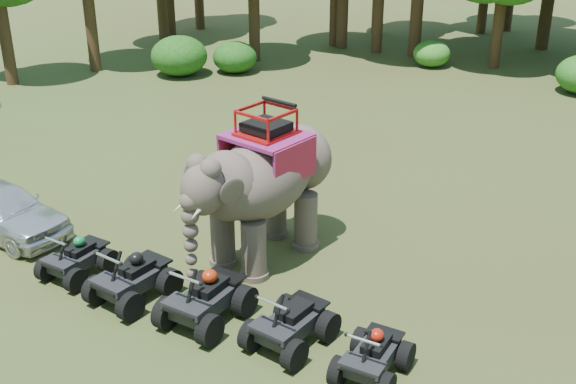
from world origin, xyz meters
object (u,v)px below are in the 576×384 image
at_px(atv_3, 290,317).
at_px(atv_4, 373,350).
at_px(atv_1, 132,273).
at_px(atv_2, 205,292).
at_px(atv_0, 76,253).
at_px(elephant, 264,184).
at_px(parked_car, 1,209).

height_order(atv_3, atv_4, atv_3).
xyz_separation_m(atv_1, atv_2, (1.83, 0.05, 0.03)).
xyz_separation_m(atv_3, atv_4, (1.77, -0.15, -0.07)).
bearing_deg(atv_1, atv_4, 7.96).
bearing_deg(atv_0, atv_2, 1.44).
xyz_separation_m(atv_2, atv_4, (3.65, -0.05, -0.12)).
distance_m(atv_0, atv_2, 3.58).
bearing_deg(atv_4, elephant, 143.65).
relative_size(atv_0, atv_1, 0.88).
distance_m(atv_0, atv_3, 5.47).
height_order(parked_car, atv_0, parked_car).
relative_size(atv_0, atv_2, 0.84).
distance_m(parked_car, atv_0, 3.19).
relative_size(elephant, parked_car, 1.12).
relative_size(atv_2, atv_4, 1.20).
bearing_deg(elephant, atv_1, -105.03).
distance_m(parked_car, atv_3, 8.60).
relative_size(atv_0, atv_4, 1.00).
height_order(atv_0, atv_1, atv_1).
distance_m(atv_2, atv_3, 1.89).
bearing_deg(parked_car, atv_2, -91.55).
bearing_deg(atv_2, parked_car, 176.62).
xyz_separation_m(elephant, atv_1, (-1.55, -3.00, -1.20)).
bearing_deg(atv_3, atv_4, 4.11).
height_order(elephant, atv_3, elephant).
bearing_deg(atv_4, atv_2, -179.75).
relative_size(atv_2, atv_3, 1.08).
distance_m(atv_0, atv_4, 7.23).
bearing_deg(parked_car, elephant, -66.06).
distance_m(elephant, parked_car, 6.84).
bearing_deg(elephant, atv_4, -25.18).
bearing_deg(atv_1, atv_2, 9.45).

